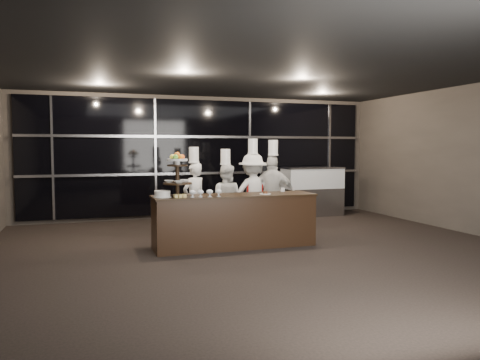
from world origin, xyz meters
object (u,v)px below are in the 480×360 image
object	(u,v)px
chef_d	(273,194)
chef_b	(226,199)
display_stand	(177,171)
display_case	(312,189)
layer_cake	(162,194)
chef_c	(253,193)
chef_a	(194,198)
buffet_counter	(235,220)

from	to	relation	value
chef_d	chef_b	bearing A→B (deg)	168.85
display_stand	display_case	size ratio (longest dim) A/B	0.49
layer_cake	chef_b	world-z (taller)	chef_b
layer_cake	chef_c	size ratio (longest dim) A/B	0.16
chef_c	chef_d	size ratio (longest dim) A/B	1.01
chef_a	chef_b	world-z (taller)	chef_a
buffet_counter	chef_b	world-z (taller)	chef_b
chef_a	chef_c	size ratio (longest dim) A/B	0.91
chef_b	chef_a	bearing A→B (deg)	179.91
chef_a	chef_b	size ratio (longest dim) A/B	1.02
display_case	chef_a	world-z (taller)	chef_a
chef_a	chef_d	size ratio (longest dim) A/B	0.93
buffet_counter	chef_a	world-z (taller)	chef_a
chef_b	chef_c	world-z (taller)	chef_c
buffet_counter	layer_cake	xyz separation A→B (m)	(-1.26, -0.05, 0.51)
buffet_counter	chef_c	world-z (taller)	chef_c
buffet_counter	chef_c	size ratio (longest dim) A/B	1.49
display_stand	chef_b	world-z (taller)	chef_b
display_stand	chef_d	size ratio (longest dim) A/B	0.39
display_stand	display_case	bearing A→B (deg)	36.36
display_case	chef_b	world-z (taller)	chef_b
chef_a	chef_d	distance (m)	1.58
display_stand	layer_cake	distance (m)	0.45
display_case	chef_b	size ratio (longest dim) A/B	0.89
chef_b	chef_d	size ratio (longest dim) A/B	0.91
display_stand	chef_c	size ratio (longest dim) A/B	0.39
chef_a	chef_d	world-z (taller)	chef_d
display_stand	chef_c	bearing A→B (deg)	32.74
display_stand	chef_b	xyz separation A→B (m)	(1.17, 1.12, -0.62)
display_stand	chef_d	xyz separation A→B (m)	(2.11, 0.94, -0.53)
chef_d	layer_cake	bearing A→B (deg)	-157.38
buffet_counter	layer_cake	world-z (taller)	layer_cake
chef_c	chef_d	world-z (taller)	chef_c
buffet_counter	display_stand	size ratio (longest dim) A/B	3.81
chef_a	chef_b	distance (m)	0.63
display_stand	chef_a	size ratio (longest dim) A/B	0.43
chef_a	chef_c	world-z (taller)	chef_c
layer_cake	chef_b	size ratio (longest dim) A/B	0.18
layer_cake	chef_d	bearing A→B (deg)	22.62
layer_cake	chef_c	distance (m)	2.33
buffet_counter	chef_d	size ratio (longest dim) A/B	1.51
chef_a	chef_c	distance (m)	1.21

